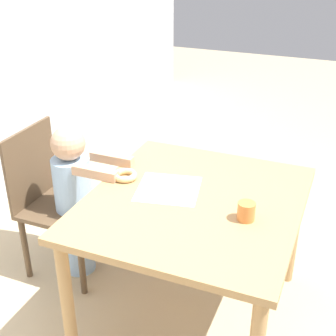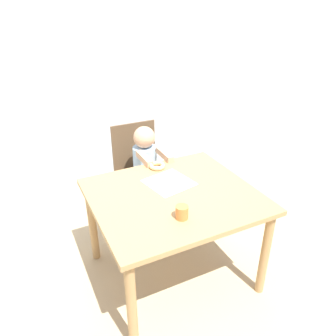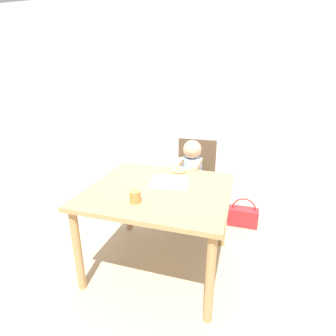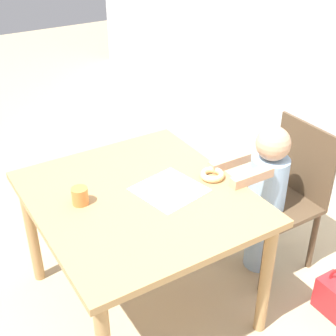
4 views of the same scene
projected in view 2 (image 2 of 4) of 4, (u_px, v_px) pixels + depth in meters
The scene contains 9 objects.
ground_plane at pixel (173, 272), 2.52m from camera, with size 12.00×12.00×0.00m, color tan.
wall_back at pixel (96, 68), 3.32m from camera, with size 8.00×0.05×2.50m.
dining_table at pixel (173, 205), 2.24m from camera, with size 1.08×0.98×0.71m.
chair at pixel (140, 170), 3.05m from camera, with size 0.42×0.44×0.87m.
child_figure at pixel (146, 173), 2.93m from camera, with size 0.23×0.44×0.92m.
donut at pixel (157, 166), 2.52m from camera, with size 0.13×0.13×0.03m.
napkin at pixel (169, 182), 2.33m from camera, with size 0.35×0.35×0.00m.
handbag at pixel (192, 190), 3.41m from camera, with size 0.31×0.14×0.32m.
cup at pixel (182, 212), 1.93m from camera, with size 0.08×0.08×0.08m.
Camera 2 is at (-0.86, -1.66, 1.88)m, focal length 35.00 mm.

